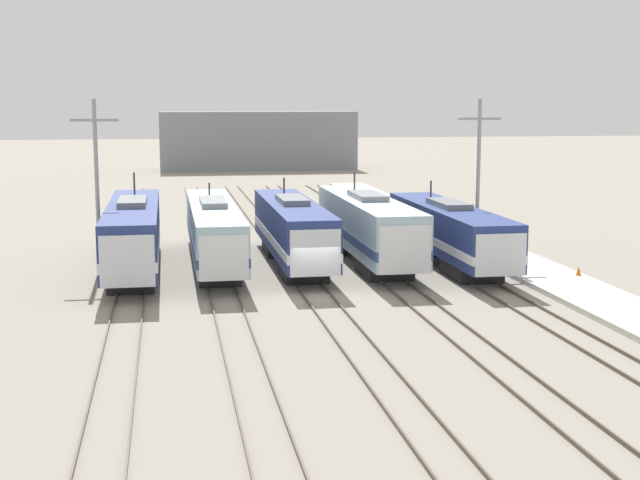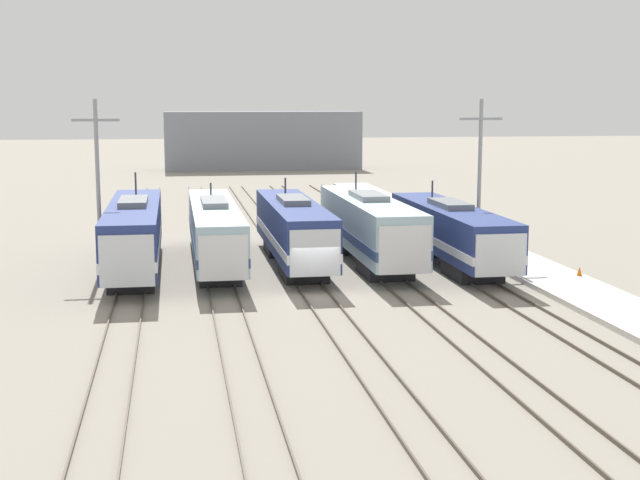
# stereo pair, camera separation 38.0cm
# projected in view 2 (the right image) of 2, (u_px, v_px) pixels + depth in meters

# --- Properties ---
(ground_plane) EXTENTS (400.00, 400.00, 0.00)m
(ground_plane) POSITION_uv_depth(u_px,v_px,m) (316.00, 295.00, 46.52)
(ground_plane) COLOR gray
(rail_pair_far_left) EXTENTS (1.50, 120.00, 0.15)m
(rail_pair_far_left) POSITION_uv_depth(u_px,v_px,m) (129.00, 300.00, 44.97)
(rail_pair_far_left) COLOR #4C4238
(rail_pair_far_left) RESTS_ON ground_plane
(rail_pair_center_left) EXTENTS (1.51, 120.00, 0.15)m
(rail_pair_center_left) POSITION_uv_depth(u_px,v_px,m) (224.00, 297.00, 45.74)
(rail_pair_center_left) COLOR #4C4238
(rail_pair_center_left) RESTS_ON ground_plane
(rail_pair_center) EXTENTS (1.51, 120.00, 0.15)m
(rail_pair_center) POSITION_uv_depth(u_px,v_px,m) (316.00, 294.00, 46.51)
(rail_pair_center) COLOR #4C4238
(rail_pair_center) RESTS_ON ground_plane
(rail_pair_center_right) EXTENTS (1.51, 120.00, 0.15)m
(rail_pair_center_right) POSITION_uv_depth(u_px,v_px,m) (405.00, 291.00, 47.27)
(rail_pair_center_right) COLOR #4C4238
(rail_pair_center_right) RESTS_ON ground_plane
(rail_pair_far_right) EXTENTS (1.50, 120.00, 0.15)m
(rail_pair_far_right) POSITION_uv_depth(u_px,v_px,m) (490.00, 287.00, 48.04)
(rail_pair_far_right) COLOR #4C4238
(rail_pair_far_right) RESTS_ON ground_plane
(locomotive_far_left) EXTENTS (2.96, 18.30, 5.61)m
(locomotive_far_left) POSITION_uv_depth(u_px,v_px,m) (134.00, 236.00, 52.05)
(locomotive_far_left) COLOR black
(locomotive_far_left) RESTS_ON ground_plane
(locomotive_center_left) EXTENTS (2.78, 19.83, 4.70)m
(locomotive_center_left) POSITION_uv_depth(u_px,v_px,m) (215.00, 232.00, 54.44)
(locomotive_center_left) COLOR #232326
(locomotive_center_left) RESTS_ON ground_plane
(locomotive_center) EXTENTS (2.96, 17.27, 5.10)m
(locomotive_center) POSITION_uv_depth(u_px,v_px,m) (294.00, 231.00, 54.24)
(locomotive_center) COLOR black
(locomotive_center) RESTS_ON ground_plane
(locomotive_center_right) EXTENTS (3.13, 18.01, 5.40)m
(locomotive_center_right) POSITION_uv_depth(u_px,v_px,m) (370.00, 228.00, 55.26)
(locomotive_center_right) COLOR #232326
(locomotive_center_right) RESTS_ON ground_plane
(locomotive_far_right) EXTENTS (3.05, 17.66, 4.88)m
(locomotive_far_right) POSITION_uv_depth(u_px,v_px,m) (452.00, 233.00, 54.56)
(locomotive_far_right) COLOR black
(locomotive_far_right) RESTS_ON ground_plane
(catenary_tower_left) EXTENTS (2.74, 0.24, 10.16)m
(catenary_tower_left) POSITION_uv_depth(u_px,v_px,m) (98.00, 179.00, 52.16)
(catenary_tower_left) COLOR gray
(catenary_tower_left) RESTS_ON ground_plane
(catenary_tower_right) EXTENTS (2.74, 0.24, 10.16)m
(catenary_tower_right) POSITION_uv_depth(u_px,v_px,m) (480.00, 174.00, 55.92)
(catenary_tower_right) COLOR gray
(catenary_tower_right) RESTS_ON ground_plane
(platform) EXTENTS (4.00, 120.00, 0.29)m
(platform) POSITION_uv_depth(u_px,v_px,m) (564.00, 284.00, 48.70)
(platform) COLOR beige
(platform) RESTS_ON ground_plane
(traffic_cone) EXTENTS (0.30, 0.30, 0.52)m
(traffic_cone) POSITION_uv_depth(u_px,v_px,m) (579.00, 271.00, 50.19)
(traffic_cone) COLOR orange
(traffic_cone) RESTS_ON platform
(depot_building) EXTENTS (28.75, 8.30, 8.52)m
(depot_building) POSITION_uv_depth(u_px,v_px,m) (262.00, 140.00, 132.57)
(depot_building) COLOR gray
(depot_building) RESTS_ON ground_plane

